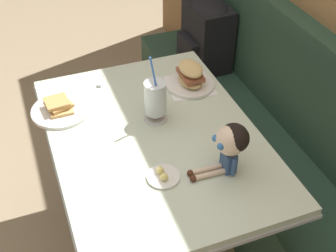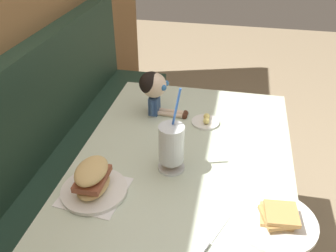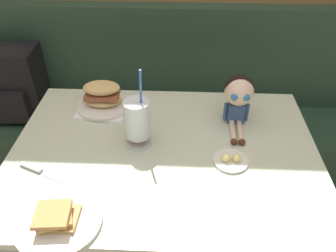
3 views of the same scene
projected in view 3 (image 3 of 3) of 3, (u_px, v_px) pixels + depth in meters
The scene contains 9 objects.
booth_bench at pixel (171, 132), 1.96m from camera, with size 2.60×0.48×1.00m.
diner_table at pixel (164, 188), 1.33m from camera, with size 1.11×0.81×0.74m.
toast_plate at pixel (58, 219), 0.96m from camera, with size 0.25×0.25×0.06m.
milkshake_glass at pixel (137, 121), 1.19m from camera, with size 0.10×0.10×0.32m.
sandwich_plate at pixel (103, 98), 1.40m from camera, with size 0.22×0.22×0.12m.
butter_saucer at pixel (231, 160), 1.16m from camera, with size 0.12×0.12×0.04m.
butter_knife at pixel (39, 171), 1.13m from camera, with size 0.22×0.11×0.01m.
seated_doll at pixel (239, 94), 1.27m from camera, with size 0.12×0.22×0.20m.
backpack at pixel (12, 80), 1.77m from camera, with size 0.31×0.26×0.41m.
Camera 3 is at (0.06, -0.73, 1.55)m, focal length 36.40 mm.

